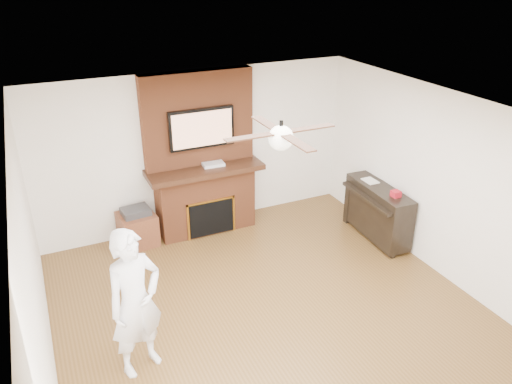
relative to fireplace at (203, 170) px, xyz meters
name	(u,v)px	position (x,y,z in m)	size (l,w,h in m)	color
room_shell	(279,230)	(0.00, -2.55, 0.25)	(5.36, 5.86, 2.86)	#573919
fireplace	(203,170)	(0.00, 0.00, 0.00)	(1.78, 0.64, 2.50)	brown
tv	(202,128)	(0.00, -0.05, 0.68)	(1.00, 0.08, 0.60)	black
ceiling_fan	(281,137)	(0.00, -2.55, 1.34)	(1.21, 1.21, 0.31)	black
person	(136,303)	(-1.64, -2.59, -0.17)	(0.61, 0.40, 1.65)	white
side_table	(138,228)	(-1.10, -0.07, -0.72)	(0.57, 0.57, 0.60)	#5A2C19
piano	(377,211)	(2.29, -1.42, -0.54)	(0.55, 1.32, 0.94)	black
cable_box	(213,164)	(0.14, -0.10, 0.11)	(0.33, 0.19, 0.05)	silver
candle_orange	(198,232)	(-0.21, -0.25, -0.93)	(0.07, 0.07, 0.14)	#F8381D
candle_green	(211,230)	(0.02, -0.22, -0.95)	(0.07, 0.07, 0.10)	#31722D
candle_cream	(221,225)	(0.20, -0.18, -0.93)	(0.09, 0.09, 0.12)	beige
candle_blue	(216,229)	(0.10, -0.21, -0.95)	(0.06, 0.06, 0.09)	#2E518A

